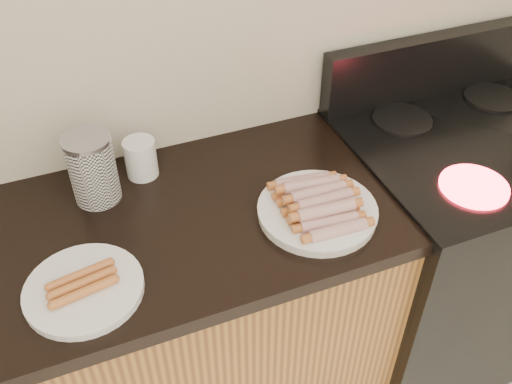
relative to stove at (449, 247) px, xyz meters
name	(u,v)px	position (x,y,z in m)	size (l,w,h in m)	color
wall_back	(185,9)	(-0.78, 0.32, 0.84)	(4.00, 0.04, 2.60)	silver
stove	(449,247)	(0.00, 0.00, 0.00)	(0.76, 0.65, 0.91)	black
stove_panel	(433,65)	(0.00, 0.28, 0.55)	(0.76, 0.06, 0.20)	black
burner_near_left	(474,186)	(-0.17, -0.17, 0.46)	(0.18, 0.18, 0.01)	#FF1E2D
burner_far_left	(402,120)	(-0.17, 0.17, 0.46)	(0.18, 0.18, 0.01)	black
burner_far_right	(493,98)	(0.17, 0.17, 0.46)	(0.18, 0.18, 0.01)	black
main_plate	(317,212)	(-0.59, -0.10, 0.45)	(0.30, 0.30, 0.02)	white
side_plate	(84,289)	(-1.18, -0.13, 0.45)	(0.26, 0.26, 0.02)	white
hotdog_pile	(318,202)	(-0.59, -0.10, 0.49)	(0.14, 0.24, 0.06)	brown
plain_sausages	(82,283)	(-1.18, -0.13, 0.47)	(0.14, 0.10, 0.02)	#B87F4D
canister	(93,169)	(-1.09, 0.17, 0.54)	(0.12, 0.12, 0.19)	silver
mug	(141,158)	(-0.96, 0.23, 0.50)	(0.09, 0.09, 0.11)	white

